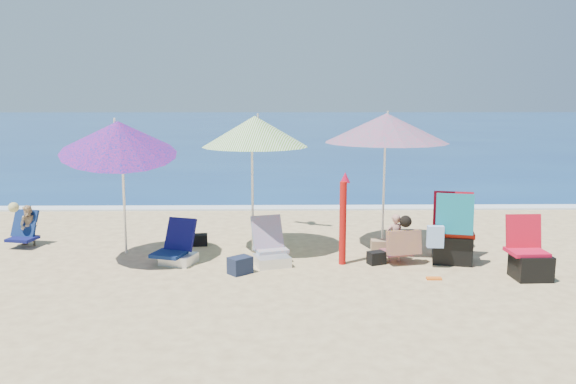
{
  "coord_description": "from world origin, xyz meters",
  "views": [
    {
      "loc": [
        -0.44,
        -8.01,
        2.64
      ],
      "look_at": [
        -0.3,
        1.0,
        1.1
      ],
      "focal_mm": 35.2,
      "sensor_mm": 36.0,
      "label": 1
    }
  ],
  "objects_px": {
    "chair_navy": "(177,252)",
    "person_left": "(27,226)",
    "umbrella_striped": "(255,131)",
    "camp_chair_left": "(529,260)",
    "umbrella_blue": "(118,137)",
    "camp_chair_right": "(452,237)",
    "umbrella_turquoise": "(386,128)",
    "furled_umbrella": "(343,214)",
    "person_center": "(399,240)",
    "chair_rainbow": "(271,251)"
  },
  "relations": [
    {
      "from": "camp_chair_left",
      "to": "umbrella_turquoise",
      "type": "bearing_deg",
      "value": 138.62
    },
    {
      "from": "chair_navy",
      "to": "camp_chair_left",
      "type": "height_order",
      "value": "camp_chair_left"
    },
    {
      "from": "person_center",
      "to": "person_left",
      "type": "relative_size",
      "value": 0.97
    },
    {
      "from": "camp_chair_right",
      "to": "person_center",
      "type": "distance_m",
      "value": 0.86
    },
    {
      "from": "umbrella_turquoise",
      "to": "umbrella_blue",
      "type": "xyz_separation_m",
      "value": [
        -4.29,
        -0.76,
        -0.1
      ]
    },
    {
      "from": "umbrella_striped",
      "to": "person_left",
      "type": "distance_m",
      "value": 4.43
    },
    {
      "from": "umbrella_turquoise",
      "to": "umbrella_blue",
      "type": "height_order",
      "value": "umbrella_blue"
    },
    {
      "from": "chair_navy",
      "to": "camp_chair_right",
      "type": "distance_m",
      "value": 4.4
    },
    {
      "from": "umbrella_blue",
      "to": "person_center",
      "type": "bearing_deg",
      "value": -1.06
    },
    {
      "from": "furled_umbrella",
      "to": "camp_chair_left",
      "type": "height_order",
      "value": "furled_umbrella"
    },
    {
      "from": "umbrella_striped",
      "to": "person_left",
      "type": "relative_size",
      "value": 2.89
    },
    {
      "from": "umbrella_turquoise",
      "to": "furled_umbrella",
      "type": "distance_m",
      "value": 1.76
    },
    {
      "from": "umbrella_blue",
      "to": "camp_chair_right",
      "type": "xyz_separation_m",
      "value": [
        5.24,
        -0.04,
        -1.59
      ]
    },
    {
      "from": "umbrella_turquoise",
      "to": "person_center",
      "type": "xyz_separation_m",
      "value": [
        0.09,
        -0.84,
        -1.72
      ]
    },
    {
      "from": "chair_navy",
      "to": "person_left",
      "type": "bearing_deg",
      "value": 159.05
    },
    {
      "from": "furled_umbrella",
      "to": "person_center",
      "type": "relative_size",
      "value": 1.85
    },
    {
      "from": "camp_chair_left",
      "to": "person_left",
      "type": "bearing_deg",
      "value": 166.67
    },
    {
      "from": "person_left",
      "to": "camp_chair_right",
      "type": "bearing_deg",
      "value": -8.68
    },
    {
      "from": "umbrella_striped",
      "to": "person_center",
      "type": "xyz_separation_m",
      "value": [
        2.3,
        -0.7,
        -1.67
      ]
    },
    {
      "from": "chair_rainbow",
      "to": "person_center",
      "type": "xyz_separation_m",
      "value": [
        2.04,
        -0.04,
        0.19
      ]
    },
    {
      "from": "chair_rainbow",
      "to": "camp_chair_left",
      "type": "height_order",
      "value": "camp_chair_left"
    },
    {
      "from": "furled_umbrella",
      "to": "camp_chair_left",
      "type": "relative_size",
      "value": 1.61
    },
    {
      "from": "camp_chair_left",
      "to": "camp_chair_right",
      "type": "height_order",
      "value": "camp_chair_right"
    },
    {
      "from": "camp_chair_right",
      "to": "person_left",
      "type": "xyz_separation_m",
      "value": [
        -7.23,
        1.1,
        -0.05
      ]
    },
    {
      "from": "umbrella_turquoise",
      "to": "chair_navy",
      "type": "xyz_separation_m",
      "value": [
        -3.44,
        -0.79,
        -1.92
      ]
    },
    {
      "from": "umbrella_blue",
      "to": "camp_chair_right",
      "type": "relative_size",
      "value": 2.11
    },
    {
      "from": "umbrella_striped",
      "to": "camp_chair_left",
      "type": "bearing_deg",
      "value": -20.06
    },
    {
      "from": "furled_umbrella",
      "to": "umbrella_blue",
      "type": "bearing_deg",
      "value": 178.29
    },
    {
      "from": "chair_navy",
      "to": "person_left",
      "type": "height_order",
      "value": "person_left"
    },
    {
      "from": "umbrella_blue",
      "to": "camp_chair_left",
      "type": "xyz_separation_m",
      "value": [
        6.14,
        -0.87,
        -1.73
      ]
    },
    {
      "from": "furled_umbrella",
      "to": "chair_rainbow",
      "type": "xyz_separation_m",
      "value": [
        -1.15,
        0.07,
        -0.61
      ]
    },
    {
      "from": "chair_navy",
      "to": "camp_chair_left",
      "type": "xyz_separation_m",
      "value": [
        5.28,
        -0.84,
        0.09
      ]
    },
    {
      "from": "umbrella_striped",
      "to": "chair_rainbow",
      "type": "bearing_deg",
      "value": -68.33
    },
    {
      "from": "umbrella_turquoise",
      "to": "person_center",
      "type": "distance_m",
      "value": 1.92
    },
    {
      "from": "chair_rainbow",
      "to": "furled_umbrella",
      "type": "bearing_deg",
      "value": -3.32
    },
    {
      "from": "chair_rainbow",
      "to": "person_left",
      "type": "height_order",
      "value": "person_left"
    },
    {
      "from": "person_center",
      "to": "chair_rainbow",
      "type": "bearing_deg",
      "value": 178.78
    },
    {
      "from": "umbrella_turquoise",
      "to": "camp_chair_right",
      "type": "bearing_deg",
      "value": -40.19
    },
    {
      "from": "chair_navy",
      "to": "person_center",
      "type": "xyz_separation_m",
      "value": [
        3.53,
        -0.05,
        0.2
      ]
    },
    {
      "from": "umbrella_striped",
      "to": "camp_chair_left",
      "type": "xyz_separation_m",
      "value": [
        4.05,
        -1.48,
        -1.79
      ]
    },
    {
      "from": "person_center",
      "to": "person_left",
      "type": "distance_m",
      "value": 6.47
    },
    {
      "from": "umbrella_turquoise",
      "to": "person_left",
      "type": "bearing_deg",
      "value": 177.24
    },
    {
      "from": "umbrella_striped",
      "to": "person_center",
      "type": "bearing_deg",
      "value": -16.84
    },
    {
      "from": "camp_chair_right",
      "to": "person_center",
      "type": "relative_size",
      "value": 1.47
    },
    {
      "from": "umbrella_striped",
      "to": "chair_navy",
      "type": "height_order",
      "value": "umbrella_striped"
    },
    {
      "from": "furled_umbrella",
      "to": "camp_chair_left",
      "type": "bearing_deg",
      "value": -16.05
    },
    {
      "from": "person_left",
      "to": "furled_umbrella",
      "type": "bearing_deg",
      "value": -12.0
    },
    {
      "from": "camp_chair_left",
      "to": "person_center",
      "type": "bearing_deg",
      "value": 155.91
    },
    {
      "from": "umbrella_striped",
      "to": "camp_chair_right",
      "type": "relative_size",
      "value": 2.03
    },
    {
      "from": "furled_umbrella",
      "to": "camp_chair_right",
      "type": "height_order",
      "value": "furled_umbrella"
    }
  ]
}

